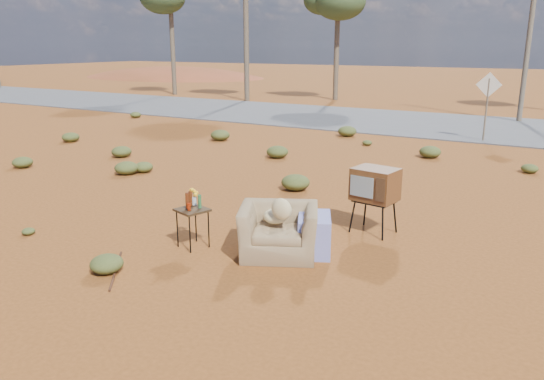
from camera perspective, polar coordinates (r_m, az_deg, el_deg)
The scene contains 10 objects.
ground at distance 7.84m, azimuth -3.72°, elevation -7.30°, with size 140.00×140.00×0.00m, color brown.
highway at distance 21.59m, azimuth 19.04°, elevation 6.57°, with size 140.00×7.00×0.04m, color #565659.
dirt_mound at distance 52.61m, azimuth -10.60°, elevation 11.84°, with size 26.00×18.00×2.00m, color #994025.
armchair at distance 7.81m, azimuth 1.45°, elevation -3.73°, with size 1.47×1.33×0.99m.
tv_unit at distance 8.76m, azimuth 11.02°, elevation 0.50°, with size 0.76×0.65×1.09m.
side_table at distance 8.14m, azimuth -8.56°, elevation -1.80°, with size 0.54×0.54×0.88m.
rusty_bar at distance 7.69m, azimuth -16.47°, elevation -8.26°, with size 0.03×0.03×1.30m, color #4E2514.
road_sign at distance 18.24m, azimuth 22.20°, elevation 9.50°, with size 0.78×0.06×2.19m.
utility_pole_center at distance 23.61m, azimuth 26.18°, elevation 16.63°, with size 1.40×0.20×8.00m.
scrub_patch at distance 11.84m, azimuth 4.78°, elevation 1.26°, with size 17.49×8.07×0.33m.
Camera 1 is at (4.05, -6.00, 3.02)m, focal length 35.00 mm.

